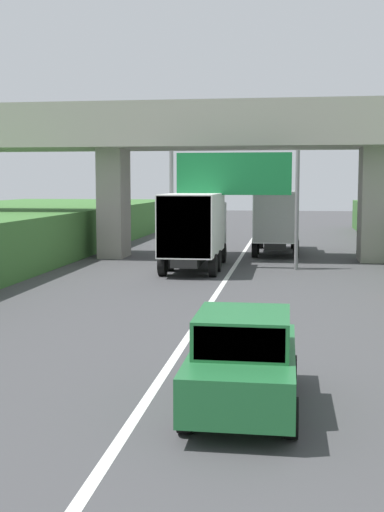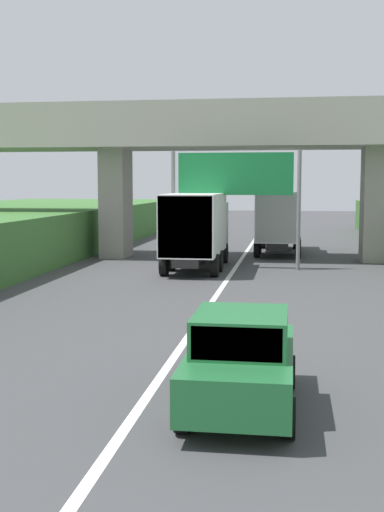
# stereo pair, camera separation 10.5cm
# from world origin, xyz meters

# --- Properties ---
(lane_centre_stripe) EXTENTS (0.20, 101.37, 0.01)m
(lane_centre_stripe) POSITION_xyz_m (0.00, 30.69, 0.00)
(lane_centre_stripe) COLOR white
(lane_centre_stripe) RESTS_ON ground
(overpass_bridge) EXTENTS (40.00, 4.80, 7.86)m
(overpass_bridge) POSITION_xyz_m (0.00, 38.36, 5.94)
(overpass_bridge) COLOR #9E998E
(overpass_bridge) RESTS_ON ground
(overhead_highway_sign) EXTENTS (5.88, 0.18, 5.36)m
(overhead_highway_sign) POSITION_xyz_m (0.00, 34.29, 3.96)
(overhead_highway_sign) COLOR slate
(overhead_highway_sign) RESTS_ON ground
(truck_silver) EXTENTS (2.44, 7.30, 3.44)m
(truck_silver) POSITION_xyz_m (-1.67, 33.73, 1.93)
(truck_silver) COLOR black
(truck_silver) RESTS_ON ground
(truck_white) EXTENTS (2.44, 7.30, 3.44)m
(truck_white) POSITION_xyz_m (1.82, 41.42, 1.93)
(truck_white) COLOR black
(truck_white) RESTS_ON ground
(car_green) EXTENTS (1.86, 4.10, 1.72)m
(car_green) POSITION_xyz_m (1.76, 15.10, 0.86)
(car_green) COLOR #236B38
(car_green) RESTS_ON ground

